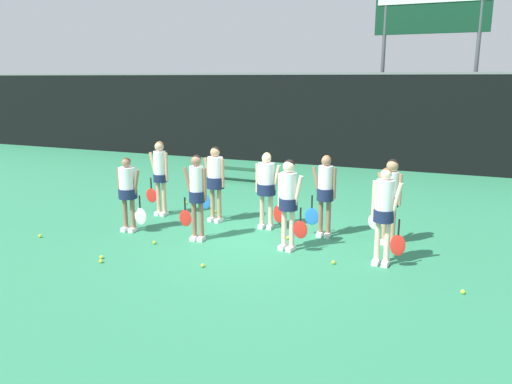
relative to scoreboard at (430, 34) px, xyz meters
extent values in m
plane|color=#2D7F56|center=(-2.48, -10.26, -4.80)|extent=(140.00, 140.00, 0.00)
cube|color=black|center=(-2.48, -1.22, -3.11)|extent=(60.00, 0.06, 3.37)
cube|color=slate|center=(-2.48, -1.22, -1.38)|extent=(60.00, 0.08, 0.08)
cylinder|color=#515156|center=(-1.61, 0.00, -1.75)|extent=(0.14, 0.14, 6.09)
cylinder|color=#515156|center=(1.61, 0.00, -1.75)|extent=(0.14, 0.14, 6.09)
cube|color=#0F3823|center=(0.00, 0.00, 0.65)|extent=(3.92, 0.12, 1.29)
cube|color=#19472D|center=(-5.29, -5.22, -4.38)|extent=(1.97, 0.44, 0.04)
cylinder|color=slate|center=(-4.48, -5.12, -4.60)|extent=(0.06, 0.06, 0.40)
cylinder|color=slate|center=(-4.49, -5.37, -4.60)|extent=(0.06, 0.06, 0.40)
cylinder|color=slate|center=(-6.09, -5.06, -4.60)|extent=(0.06, 0.06, 0.40)
cylinder|color=slate|center=(-6.10, -5.31, -4.60)|extent=(0.06, 0.06, 0.40)
cylinder|color=#8C664C|center=(-5.10, -10.95, -4.41)|extent=(0.10, 0.10, 0.77)
cylinder|color=#8C664C|center=(-5.29, -10.96, -4.41)|extent=(0.10, 0.10, 0.77)
cube|color=white|center=(-5.09, -10.98, -4.75)|extent=(0.13, 0.25, 0.09)
cube|color=white|center=(-5.28, -10.99, -4.75)|extent=(0.13, 0.25, 0.09)
cylinder|color=#192347|center=(-5.19, -10.95, -3.96)|extent=(0.40, 0.40, 0.21)
cylinder|color=white|center=(-5.19, -10.95, -3.71)|extent=(0.35, 0.35, 0.64)
sphere|color=#8C664C|center=(-5.19, -10.95, -3.29)|extent=(0.19, 0.19, 0.19)
sphere|color=#4C331E|center=(-5.19, -10.93, -3.27)|extent=(0.18, 0.18, 0.18)
cylinder|color=#8C664C|center=(-4.98, -10.94, -3.72)|extent=(0.21, 0.09, 0.61)
cylinder|color=#8C664C|center=(-5.39, -10.97, -3.72)|extent=(0.08, 0.08, 0.61)
cylinder|color=black|center=(-4.90, -10.95, -4.11)|extent=(0.03, 0.03, 0.27)
ellipsoid|color=silver|center=(-4.90, -10.95, -4.44)|extent=(0.30, 0.03, 0.37)
cylinder|color=#8C664C|center=(-3.44, -10.92, -4.38)|extent=(0.10, 0.10, 0.84)
cylinder|color=#8C664C|center=(-3.59, -10.94, -4.38)|extent=(0.10, 0.10, 0.84)
cube|color=white|center=(-3.43, -10.95, -4.75)|extent=(0.14, 0.25, 0.09)
cube|color=white|center=(-3.58, -10.97, -4.75)|extent=(0.14, 0.25, 0.09)
cylinder|color=#192347|center=(-3.51, -10.93, -3.88)|extent=(0.32, 0.32, 0.22)
cylinder|color=white|center=(-3.51, -10.93, -3.61)|extent=(0.28, 0.28, 0.70)
sphere|color=#8C664C|center=(-3.51, -10.93, -3.15)|extent=(0.21, 0.21, 0.21)
sphere|color=black|center=(-3.51, -10.91, -3.12)|extent=(0.19, 0.19, 0.19)
cylinder|color=#8C664C|center=(-3.69, -10.96, -3.62)|extent=(0.22, 0.10, 0.67)
cylinder|color=#8C664C|center=(-3.34, -10.91, -3.62)|extent=(0.08, 0.08, 0.67)
cylinder|color=black|center=(-3.77, -10.99, -4.03)|extent=(0.03, 0.03, 0.26)
ellipsoid|color=red|center=(-3.77, -10.99, -4.34)|extent=(0.28, 0.03, 0.36)
cylinder|color=beige|center=(-1.53, -10.81, -4.38)|extent=(0.10, 0.10, 0.84)
cylinder|color=beige|center=(-1.70, -10.78, -4.38)|extent=(0.10, 0.10, 0.84)
cube|color=white|center=(-1.53, -10.84, -4.75)|extent=(0.15, 0.26, 0.09)
cube|color=white|center=(-1.70, -10.81, -4.75)|extent=(0.15, 0.26, 0.09)
cylinder|color=#192347|center=(-1.61, -10.79, -3.88)|extent=(0.36, 0.36, 0.23)
cylinder|color=white|center=(-1.61, -10.79, -3.62)|extent=(0.31, 0.31, 0.68)
sphere|color=beige|center=(-1.61, -10.79, -3.16)|extent=(0.23, 0.23, 0.23)
sphere|color=black|center=(-1.61, -10.78, -3.13)|extent=(0.21, 0.21, 0.21)
cylinder|color=beige|center=(-1.42, -10.83, -3.63)|extent=(0.22, 0.11, 0.65)
cylinder|color=beige|center=(-1.80, -10.76, -3.63)|extent=(0.08, 0.08, 0.65)
cylinder|color=black|center=(-1.34, -10.86, -4.03)|extent=(0.03, 0.03, 0.26)
ellipsoid|color=red|center=(-1.34, -10.86, -4.34)|extent=(0.28, 0.03, 0.35)
cylinder|color=beige|center=(0.27, -10.91, -4.38)|extent=(0.10, 0.10, 0.83)
cylinder|color=beige|center=(0.10, -10.90, -4.38)|extent=(0.10, 0.10, 0.83)
cube|color=white|center=(0.27, -10.94, -4.75)|extent=(0.13, 0.25, 0.09)
cube|color=white|center=(0.10, -10.93, -4.75)|extent=(0.13, 0.25, 0.09)
cylinder|color=#192347|center=(0.19, -10.91, -3.89)|extent=(0.36, 0.36, 0.22)
cylinder|color=white|center=(0.19, -10.91, -3.61)|extent=(0.31, 0.31, 0.71)
sphere|color=beige|center=(0.19, -10.91, -3.16)|extent=(0.19, 0.19, 0.19)
sphere|color=olive|center=(0.19, -10.89, -3.13)|extent=(0.18, 0.18, 0.18)
cylinder|color=beige|center=(0.38, -10.92, -3.62)|extent=(0.22, 0.09, 0.68)
cylinder|color=beige|center=(0.01, -10.89, -3.62)|extent=(0.08, 0.08, 0.68)
cylinder|color=black|center=(0.46, -10.95, -4.05)|extent=(0.03, 0.03, 0.28)
ellipsoid|color=red|center=(0.46, -10.95, -4.39)|extent=(0.26, 0.03, 0.39)
cylinder|color=tan|center=(-5.18, -9.57, -4.37)|extent=(0.10, 0.10, 0.86)
cylinder|color=tan|center=(-5.34, -9.57, -4.37)|extent=(0.10, 0.10, 0.86)
cube|color=white|center=(-5.18, -9.60, -4.75)|extent=(0.11, 0.24, 0.09)
cube|color=white|center=(-5.34, -9.60, -4.75)|extent=(0.11, 0.24, 0.09)
cylinder|color=#192347|center=(-5.26, -9.57, -3.88)|extent=(0.34, 0.34, 0.19)
cylinder|color=white|center=(-5.26, -9.57, -3.59)|extent=(0.29, 0.29, 0.71)
sphere|color=tan|center=(-5.26, -9.57, -3.12)|extent=(0.22, 0.22, 0.22)
sphere|color=olive|center=(-5.26, -9.55, -3.10)|extent=(0.20, 0.20, 0.20)
cylinder|color=tan|center=(-5.45, -9.57, -3.60)|extent=(0.22, 0.08, 0.68)
cylinder|color=tan|center=(-5.08, -9.57, -3.60)|extent=(0.08, 0.08, 0.67)
cylinder|color=black|center=(-5.53, -9.59, -4.02)|extent=(0.03, 0.03, 0.26)
ellipsoid|color=red|center=(-5.53, -9.59, -4.33)|extent=(0.30, 0.03, 0.36)
cylinder|color=tan|center=(-3.69, -9.58, -4.38)|extent=(0.10, 0.10, 0.83)
cylinder|color=tan|center=(-3.89, -9.55, -4.38)|extent=(0.10, 0.10, 0.83)
cube|color=white|center=(-3.70, -9.61, -4.75)|extent=(0.15, 0.25, 0.09)
cube|color=white|center=(-3.89, -9.57, -4.75)|extent=(0.15, 0.25, 0.09)
cylinder|color=#192347|center=(-3.79, -9.56, -3.88)|extent=(0.41, 0.41, 0.26)
cylinder|color=white|center=(-3.79, -9.56, -3.62)|extent=(0.35, 0.35, 0.68)
sphere|color=tan|center=(-3.79, -9.56, -3.17)|extent=(0.22, 0.22, 0.22)
sphere|color=black|center=(-3.79, -9.54, -3.15)|extent=(0.20, 0.20, 0.20)
cylinder|color=tan|center=(-4.00, -9.53, -3.64)|extent=(0.22, 0.11, 0.65)
cylinder|color=tan|center=(-3.59, -9.60, -3.64)|extent=(0.08, 0.08, 0.65)
cylinder|color=black|center=(-4.09, -9.53, -4.05)|extent=(0.03, 0.03, 0.26)
ellipsoid|color=blue|center=(-4.09, -9.53, -4.36)|extent=(0.26, 0.03, 0.36)
cylinder|color=beige|center=(-2.42, -9.61, -4.40)|extent=(0.10, 0.10, 0.80)
cylinder|color=beige|center=(-2.62, -9.62, -4.40)|extent=(0.10, 0.10, 0.80)
cube|color=white|center=(-2.42, -9.64, -4.75)|extent=(0.12, 0.25, 0.09)
cube|color=white|center=(-2.61, -9.65, -4.75)|extent=(0.12, 0.25, 0.09)
cylinder|color=#192347|center=(-2.52, -9.62, -3.91)|extent=(0.41, 0.41, 0.24)
cylinder|color=white|center=(-2.52, -9.62, -3.66)|extent=(0.36, 0.36, 0.66)
sphere|color=beige|center=(-2.52, -9.62, -3.23)|extent=(0.21, 0.21, 0.21)
sphere|color=#D8B772|center=(-2.52, -9.60, -3.20)|extent=(0.19, 0.19, 0.19)
cylinder|color=beige|center=(-2.30, -9.60, -3.68)|extent=(0.21, 0.09, 0.63)
cylinder|color=beige|center=(-2.73, -9.63, -3.68)|extent=(0.08, 0.08, 0.63)
cylinder|color=black|center=(-2.22, -9.62, -4.09)|extent=(0.03, 0.03, 0.29)
ellipsoid|color=red|center=(-2.22, -9.62, -4.44)|extent=(0.26, 0.03, 0.41)
cylinder|color=#8C664C|center=(-1.09, -9.70, -4.39)|extent=(0.10, 0.10, 0.82)
cylinder|color=#8C664C|center=(-1.26, -9.70, -4.39)|extent=(0.10, 0.10, 0.82)
cube|color=white|center=(-1.09, -9.73, -4.75)|extent=(0.12, 0.24, 0.09)
cube|color=white|center=(-1.26, -9.73, -4.75)|extent=(0.12, 0.24, 0.09)
cylinder|color=#192347|center=(-1.18, -9.70, -3.89)|extent=(0.35, 0.35, 0.25)
cylinder|color=white|center=(-1.18, -9.70, -3.64)|extent=(0.30, 0.30, 0.69)
sphere|color=#8C664C|center=(-1.18, -9.70, -3.19)|extent=(0.20, 0.20, 0.20)
sphere|color=olive|center=(-1.18, -9.68, -3.17)|extent=(0.18, 0.18, 0.18)
cylinder|color=#8C664C|center=(-1.37, -9.71, -3.65)|extent=(0.21, 0.08, 0.65)
cylinder|color=#8C664C|center=(-1.00, -9.70, -3.65)|extent=(0.08, 0.08, 0.65)
cylinder|color=black|center=(-1.45, -9.73, -4.06)|extent=(0.03, 0.03, 0.27)
ellipsoid|color=blue|center=(-1.45, -9.73, -4.39)|extent=(0.30, 0.03, 0.37)
cylinder|color=tan|center=(0.22, -9.71, -4.39)|extent=(0.10, 0.10, 0.82)
cylinder|color=tan|center=(0.06, -9.69, -4.39)|extent=(0.10, 0.10, 0.82)
cube|color=white|center=(0.21, -9.74, -4.75)|extent=(0.15, 0.25, 0.09)
cube|color=white|center=(0.06, -9.72, -4.75)|extent=(0.15, 0.25, 0.09)
cylinder|color=#192347|center=(0.14, -9.70, -3.91)|extent=(0.33, 0.33, 0.21)
cylinder|color=white|center=(0.14, -9.70, -3.65)|extent=(0.29, 0.29, 0.66)
sphere|color=tan|center=(0.14, -9.70, -3.21)|extent=(0.23, 0.23, 0.23)
sphere|color=black|center=(0.14, -9.68, -3.18)|extent=(0.21, 0.21, 0.21)
cylinder|color=tan|center=(-0.04, -9.67, -3.66)|extent=(0.21, 0.11, 0.63)
cylinder|color=tan|center=(0.31, -9.73, -3.66)|extent=(0.08, 0.08, 0.63)
cylinder|color=black|center=(-0.12, -9.68, -4.06)|extent=(0.03, 0.03, 0.26)
ellipsoid|color=silver|center=(-0.12, -9.68, -4.36)|extent=(0.31, 0.03, 0.35)
sphere|color=#CCE033|center=(-2.70, -12.24, -4.76)|extent=(0.07, 0.07, 0.07)
sphere|color=#CCE033|center=(-4.63, -12.59, -4.76)|extent=(0.07, 0.07, 0.07)
sphere|color=#CCE033|center=(-4.15, -8.92, -4.76)|extent=(0.07, 0.07, 0.07)
sphere|color=#CCE033|center=(-1.81, -10.19, -4.76)|extent=(0.07, 0.07, 0.07)
sphere|color=#CCE033|center=(-1.65, -8.94, -4.76)|extent=(0.07, 0.07, 0.07)
sphere|color=#CCE033|center=(-4.19, -11.51, -4.76)|extent=(0.07, 0.07, 0.07)
sphere|color=#CCE033|center=(-6.65, -12.06, -4.76)|extent=(0.07, 0.07, 0.07)
sphere|color=#CCE033|center=(-5.26, -8.41, -4.76)|extent=(0.06, 0.06, 0.06)
sphere|color=#CCE033|center=(-0.60, -11.22, -4.76)|extent=(0.07, 0.07, 0.07)
sphere|color=#CCE033|center=(1.55, -11.70, -4.76)|extent=(0.07, 0.07, 0.07)
sphere|color=#CCE033|center=(-4.50, -12.76, -4.76)|extent=(0.07, 0.07, 0.07)
camera|label=1|loc=(1.32, -19.54, -1.54)|focal=35.00mm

